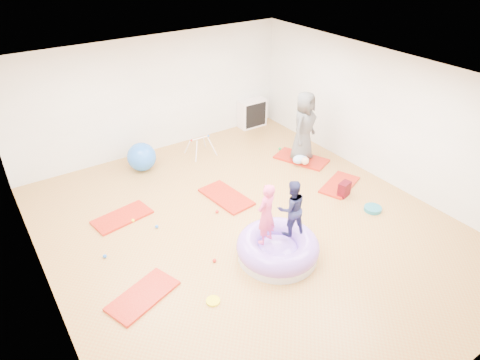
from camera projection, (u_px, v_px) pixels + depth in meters
room at (250, 163)px, 7.37m from camera, size 7.01×8.01×2.81m
gym_mat_front_left at (143, 296)px, 6.59m from camera, size 1.22×0.89×0.05m
gym_mat_mid_left at (122, 217)px, 8.34m from camera, size 1.18×0.72×0.05m
gym_mat_center_back at (226, 197)px, 8.95m from camera, size 0.74×1.26×0.05m
gym_mat_right at (339, 185)px, 9.37m from camera, size 1.18×0.88×0.04m
gym_mat_rear_right at (301, 159)px, 10.38m from camera, size 1.05×1.38×0.05m
inflatable_cushion at (278, 248)px, 7.32m from camera, size 1.42×1.42×0.45m
child_pink at (266, 212)px, 6.88m from camera, size 0.47×0.38×1.11m
child_navy at (292, 206)px, 7.09m from camera, size 0.58×0.50×1.03m
adult_caregiver at (304, 127)px, 9.91m from camera, size 0.96×0.82×1.67m
infant at (301, 159)px, 10.06m from camera, size 0.39×0.40×0.23m
ball_pit_balls at (202, 217)px, 8.34m from camera, size 5.10×2.72×0.07m
exercise_ball_blue at (142, 157)px, 9.82m from camera, size 0.66×0.66×0.66m
exercise_ball_orange at (145, 153)px, 10.31m from camera, size 0.35×0.35×0.35m
infant_play_gym at (200, 143)px, 10.43m from camera, size 0.63×0.59×0.48m
cube_shelf at (252, 113)px, 11.91m from camera, size 0.77×0.38×0.77m
balance_disc at (373, 209)px, 8.56m from camera, size 0.35×0.35×0.08m
backpack at (344, 189)px, 8.95m from camera, size 0.31×0.24×0.32m
yellow_toy at (213, 301)px, 6.51m from camera, size 0.22×0.22×0.03m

